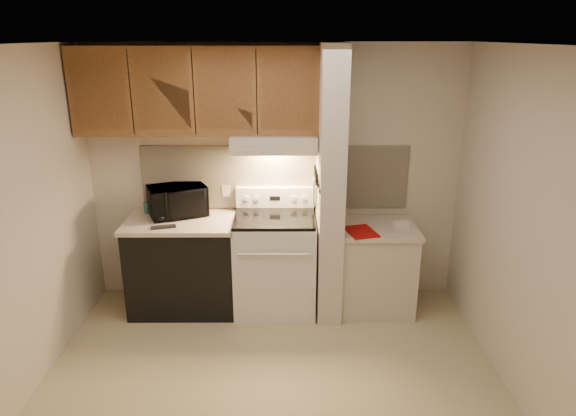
{
  "coord_description": "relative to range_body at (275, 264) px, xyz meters",
  "views": [
    {
      "loc": [
        0.11,
        -3.35,
        2.56
      ],
      "look_at": [
        0.12,
        0.75,
        1.17
      ],
      "focal_mm": 32.0,
      "sensor_mm": 36.0,
      "label": 1
    }
  ],
  "objects": [
    {
      "name": "ceiling",
      "position": [
        0.0,
        -1.16,
        2.04
      ],
      "size": [
        3.6,
        3.6,
        0.0
      ],
      "primitive_type": "plane",
      "rotation": [
        3.14,
        0.0,
        0.0
      ],
      "color": "white",
      "rests_on": "wall_back"
    },
    {
      "name": "red_folder",
      "position": [
        0.79,
        -0.16,
        0.4
      ],
      "size": [
        0.32,
        0.38,
        0.01
      ],
      "primitive_type": "cube",
      "rotation": [
        0.0,
        0.0,
        0.25
      ],
      "color": "#9B0A08",
      "rests_on": "right_countertop"
    },
    {
      "name": "spoon_rest",
      "position": [
        -1.0,
        -0.19,
        0.46
      ],
      "size": [
        0.23,
        0.13,
        0.02
      ],
      "primitive_type": "cube",
      "rotation": [
        0.0,
        0.0,
        0.26
      ],
      "color": "black",
      "rests_on": "left_countertop"
    },
    {
      "name": "cab_door_a",
      "position": [
        -1.51,
        0.01,
        1.62
      ],
      "size": [
        0.46,
        0.01,
        0.63
      ],
      "primitive_type": "cube",
      "color": "brown",
      "rests_on": "upper_cabinets"
    },
    {
      "name": "pillar_trim",
      "position": [
        0.39,
        -0.01,
        0.84
      ],
      "size": [
        0.01,
        0.7,
        0.04
      ],
      "primitive_type": "cube",
      "color": "brown",
      "rests_on": "partition_pillar"
    },
    {
      "name": "dishwasher_front",
      "position": [
        -0.88,
        0.01,
        -0.03
      ],
      "size": [
        1.0,
        0.63,
        0.87
      ],
      "primitive_type": "cube",
      "color": "black",
      "rests_on": "floor"
    },
    {
      "name": "cooktop",
      "position": [
        0.0,
        0.0,
        0.48
      ],
      "size": [
        0.74,
        0.64,
        0.03
      ],
      "primitive_type": "cube",
      "color": "black",
      "rests_on": "range_body"
    },
    {
      "name": "range_knob_right_inner",
      "position": [
        0.18,
        0.24,
        0.59
      ],
      "size": [
        0.05,
        0.02,
        0.05
      ],
      "primitive_type": "cylinder",
      "rotation": [
        1.57,
        0.0,
        0.0
      ],
      "color": "silver",
      "rests_on": "range_backguard"
    },
    {
      "name": "knife_handle_c",
      "position": [
        0.38,
        -0.06,
        0.91
      ],
      "size": [
        0.02,
        0.02,
        0.1
      ],
      "primitive_type": "cylinder",
      "color": "black",
      "rests_on": "knife_strip"
    },
    {
      "name": "range_knob_left_inner",
      "position": [
        -0.18,
        0.24,
        0.59
      ],
      "size": [
        0.05,
        0.02,
        0.05
      ],
      "primitive_type": "cylinder",
      "rotation": [
        1.57,
        0.0,
        0.0
      ],
      "color": "silver",
      "rests_on": "range_backguard"
    },
    {
      "name": "right_countertop",
      "position": [
        0.97,
        -0.01,
        0.37
      ],
      "size": [
        0.74,
        0.64,
        0.04
      ],
      "primitive_type": "cube",
      "color": "beige",
      "rests_on": "right_cab_base"
    },
    {
      "name": "cab_door_c",
      "position": [
        -0.42,
        0.01,
        1.62
      ],
      "size": [
        0.46,
        0.01,
        0.63
      ],
      "primitive_type": "cube",
      "color": "brown",
      "rests_on": "upper_cabinets"
    },
    {
      "name": "cab_gap_c",
      "position": [
        -0.14,
        0.01,
        1.62
      ],
      "size": [
        0.01,
        0.01,
        0.73
      ],
      "primitive_type": "cube",
      "color": "black",
      "rests_on": "upper_cabinets"
    },
    {
      "name": "range_backguard",
      "position": [
        0.0,
        0.28,
        0.59
      ],
      "size": [
        0.76,
        0.08,
        0.2
      ],
      "primitive_type": "cube",
      "color": "silver",
      "rests_on": "range_body"
    },
    {
      "name": "backsplash",
      "position": [
        0.0,
        0.33,
        0.78
      ],
      "size": [
        2.6,
        0.02,
        0.63
      ],
      "primitive_type": "cube",
      "color": "beige",
      "rests_on": "wall_back"
    },
    {
      "name": "oven_handle",
      "position": [
        0.0,
        -0.35,
        0.26
      ],
      "size": [
        0.65,
        0.02,
        0.02
      ],
      "primitive_type": "cylinder",
      "rotation": [
        0.0,
        1.57,
        0.0
      ],
      "color": "silver",
      "rests_on": "range_body"
    },
    {
      "name": "knife_handle_b",
      "position": [
        0.38,
        -0.14,
        0.91
      ],
      "size": [
        0.02,
        0.02,
        0.1
      ],
      "primitive_type": "cylinder",
      "color": "black",
      "rests_on": "knife_strip"
    },
    {
      "name": "upper_cabinets",
      "position": [
        -0.69,
        0.17,
        1.62
      ],
      "size": [
        2.18,
        0.33,
        0.77
      ],
      "primitive_type": "cube",
      "color": "brown",
      "rests_on": "wall_back"
    },
    {
      "name": "cab_gap_a",
      "position": [
        -1.23,
        0.01,
        1.62
      ],
      "size": [
        0.01,
        0.01,
        0.73
      ],
      "primitive_type": "cube",
      "color": "black",
      "rests_on": "upper_cabinets"
    },
    {
      "name": "knife_blade_c",
      "position": [
        0.38,
        -0.04,
        0.74
      ],
      "size": [
        0.01,
        0.04,
        0.2
      ],
      "primitive_type": "cube",
      "color": "silver",
      "rests_on": "knife_strip"
    },
    {
      "name": "cab_gap_b",
      "position": [
        -0.69,
        0.01,
        1.62
      ],
      "size": [
        0.01,
        0.01,
        0.73
      ],
      "primitive_type": "cube",
      "color": "black",
      "rests_on": "upper_cabinets"
    },
    {
      "name": "range_display",
      "position": [
        0.0,
        0.24,
        0.59
      ],
      "size": [
        0.1,
        0.01,
        0.04
      ],
      "primitive_type": "cube",
      "color": "black",
      "rests_on": "range_backguard"
    },
    {
      "name": "floor",
      "position": [
        0.0,
        -1.16,
        -0.46
      ],
      "size": [
        3.6,
        3.6,
        0.0
      ],
      "primitive_type": "plane",
      "color": "tan",
      "rests_on": "ground"
    },
    {
      "name": "teal_jar",
      "position": [
        -1.23,
        0.23,
        0.5
      ],
      "size": [
        0.12,
        0.12,
        0.11
      ],
      "primitive_type": "cylinder",
      "rotation": [
        0.0,
        0.0,
        -0.29
      ],
      "color": "#2A645E",
      "rests_on": "left_countertop"
    },
    {
      "name": "range_knob_right_outer",
      "position": [
        0.28,
        0.24,
        0.59
      ],
      "size": [
        0.05,
        0.02,
        0.05
      ],
      "primitive_type": "cylinder",
      "rotation": [
        1.57,
        0.0,
        0.0
      ],
      "color": "silver",
      "rests_on": "range_backguard"
    },
    {
      "name": "knife_handle_a",
      "position": [
        0.38,
        -0.23,
        0.91
      ],
      "size": [
        0.02,
        0.02,
        0.1
      ],
      "primitive_type": "cylinder",
      "color": "black",
      "rests_on": "knife_strip"
    },
    {
      "name": "knife_blade_b",
      "position": [
        0.38,
        -0.14,
        0.75
      ],
      "size": [
        0.01,
        0.04,
        0.18
      ],
      "primitive_type": "cube",
      "color": "silver",
      "rests_on": "knife_strip"
    },
    {
      "name": "knife_blade_a",
      "position": [
        0.38,
        -0.2,
        0.76
      ],
      "size": [
        0.01,
        0.03,
        0.16
      ],
      "primitive_type": "cube",
      "color": "silver",
      "rests_on": "knife_strip"
    },
    {
      "name": "knife_handle_e",
      "position": [
        0.38,
        0.09,
        0.91
      ],
      "size": [
        0.02,
        0.02,
        0.1
      ],
      "primitive_type": "cylinder",
      "color": "black",
      "rests_on": "knife_strip"
    },
    {
      "name": "oven_mitt",
      "position": [
        0.38,
        0.17,
        0.68
      ],
      "size": [
        0.03,
        0.11,
        0.26
      ],
      "primitive_type": "cube",
      "color": "gray",
      "rests_on": "partition_pillar"
    },
    {
      "name": "knife_blade_d",
      "position": [
        0.38,
        0.01,
        0.76
      ],
      "size": [
        0.01,
        0.04,
        0.16
      ],
      "primitive_type": "cube",
      "color": "silver",
      "rests_on": "knife_strip"
    },
    {
      "name": "cab_door_b",
      "position": [
        -0.96,
        0.01,
        1.62
      ],
      "size": [
        0.46,
        0.01,
        0.63
      ],
      "primitive_type": "cube",
      "color": "brown",
      "rests_on": "upper_cabinets"
    },
    {
      "name": "knife_handle_d",
      "position": [
        0.38,
        0.02,
        0.91
      ],
      "size": [
        0.02,
        0.02,
        0.1
      ],
      "primitive_type": "cylinder",
      "color": "black",
      "rests_on": "knife_strip"
    },
    {
      "name": "right_cab_base",
      "position": [
        0.97,
        -0.01,
        -0.06
      ],
      "size": [
        0.7,
        0.6,
        0.81
      ],
      "primitive_type": "cube",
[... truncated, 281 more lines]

